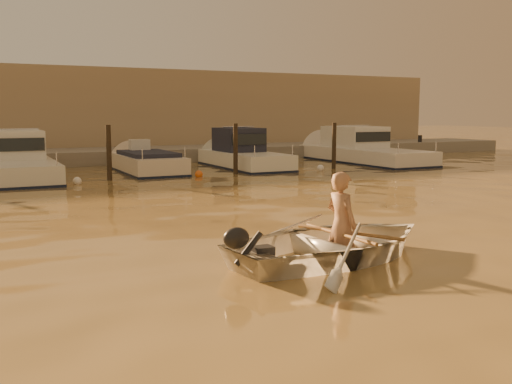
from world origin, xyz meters
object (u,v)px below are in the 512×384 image
person (341,224)px  moored_boat_2 (17,161)px  waterfront_building (62,113)px  moored_boat_4 (244,154)px  moored_boat_3 (146,167)px  dinghy (336,242)px  moored_boat_5 (364,149)px

person → moored_boat_2: bearing=6.8°
waterfront_building → moored_boat_4: bearing=-60.6°
moored_boat_2 → moored_boat_3: bearing=0.0°
moored_boat_2 → moored_boat_4: same height
dinghy → person: size_ratio=2.22×
dinghy → moored_boat_2: 15.75m
moored_boat_2 → moored_boat_5: (15.88, 0.00, 0.00)m
moored_boat_4 → person: bearing=-109.4°
moored_boat_4 → moored_boat_5: 6.54m
moored_boat_2 → moored_boat_5: bearing=0.0°
moored_boat_3 → moored_boat_5: (10.98, 0.00, 0.40)m
moored_boat_3 → moored_boat_5: moored_boat_5 is taller
dinghy → moored_boat_4: 16.22m
dinghy → moored_boat_2: moored_boat_2 is taller
person → moored_boat_5: 19.36m
moored_boat_4 → moored_boat_5: same height
moored_boat_3 → moored_boat_5: bearing=0.0°
person → moored_boat_3: size_ratio=0.30×
moored_boat_5 → moored_boat_3: bearing=180.0°
moored_boat_4 → waterfront_building: bearing=119.4°
moored_boat_4 → moored_boat_5: size_ratio=0.76×
person → moored_boat_2: moored_boat_2 is taller
person → moored_boat_3: (0.93, 15.25, -0.35)m
dinghy → moored_boat_3: bearing=-11.6°
moored_boat_2 → moored_boat_3: moored_boat_2 is taller
moored_boat_2 → person: bearing=-75.4°
moored_boat_3 → moored_boat_4: moored_boat_4 is taller
dinghy → moored_boat_3: moored_boat_3 is taller
dinghy → moored_boat_4: size_ratio=0.58×
moored_boat_4 → moored_boat_5: (6.54, 0.00, 0.00)m
person → moored_boat_2: (-3.97, 15.25, 0.05)m
moored_boat_3 → moored_boat_4: size_ratio=0.89×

